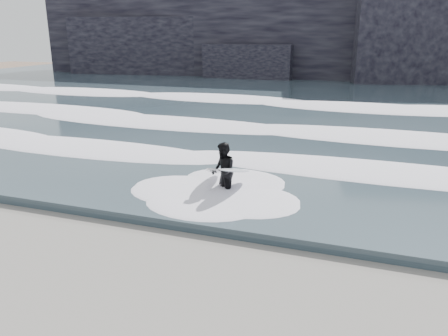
{
  "coord_description": "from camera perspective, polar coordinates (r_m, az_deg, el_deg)",
  "views": [
    {
      "loc": [
        5.88,
        -6.95,
        5.26
      ],
      "look_at": [
        1.4,
        5.96,
        1.0
      ],
      "focal_mm": 35.0,
      "sensor_mm": 36.0,
      "label": 1
    }
  ],
  "objects": [
    {
      "name": "ground",
      "position": [
        10.52,
        -18.72,
        -13.71
      ],
      "size": [
        120.0,
        120.0,
        0.0
      ],
      "primitive_type": "plane",
      "color": "#89674E",
      "rests_on": "ground"
    },
    {
      "name": "surfer_right",
      "position": [
        14.17,
        0.07,
        -0.4
      ],
      "size": [
        1.36,
        2.2,
        1.88
      ],
      "color": "black",
      "rests_on": "ground"
    },
    {
      "name": "surfer_left",
      "position": [
        14.57,
        -0.26,
        -0.63
      ],
      "size": [
        1.09,
        1.93,
        1.53
      ],
      "color": "black",
      "rests_on": "ground"
    },
    {
      "name": "headland",
      "position": [
        53.28,
        13.35,
        16.59
      ],
      "size": [
        70.0,
        9.0,
        10.0
      ],
      "primitive_type": "cube",
      "color": "black",
      "rests_on": "ground"
    },
    {
      "name": "sea",
      "position": [
        36.79,
        9.86,
        9.08
      ],
      "size": [
        90.0,
        52.0,
        0.3
      ],
      "primitive_type": "cube",
      "color": "#304048",
      "rests_on": "ground"
    },
    {
      "name": "foam_near",
      "position": [
        17.68,
        -1.07,
        1.36
      ],
      "size": [
        60.0,
        3.2,
        0.2
      ],
      "primitive_type": "ellipsoid",
      "color": "white",
      "rests_on": "sea"
    },
    {
      "name": "foam_far",
      "position": [
        32.84,
        8.7,
        8.7
      ],
      "size": [
        60.0,
        4.8,
        0.3
      ],
      "primitive_type": "ellipsoid",
      "color": "white",
      "rests_on": "sea"
    },
    {
      "name": "foam_mid",
      "position": [
        24.18,
        4.68,
        5.71
      ],
      "size": [
        60.0,
        4.0,
        0.24
      ],
      "primitive_type": "ellipsoid",
      "color": "white",
      "rests_on": "sea"
    }
  ]
}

